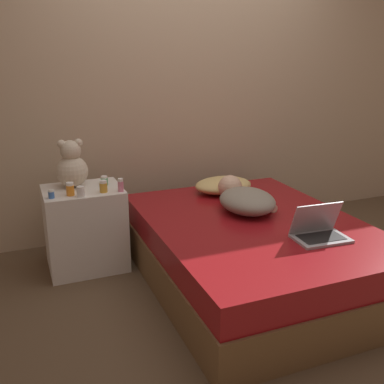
% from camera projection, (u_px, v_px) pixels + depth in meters
% --- Properties ---
extents(ground_plane, '(12.00, 12.00, 0.00)m').
position_uv_depth(ground_plane, '(251.00, 281.00, 3.18)').
color(ground_plane, brown).
extents(wall_back, '(8.00, 0.06, 2.60)m').
position_uv_depth(wall_back, '(189.00, 82.00, 3.85)').
color(wall_back, tan).
rests_on(wall_back, ground_plane).
extents(bed, '(1.39, 1.84, 0.46)m').
position_uv_depth(bed, '(253.00, 252.00, 3.11)').
color(bed, brown).
rests_on(bed, ground_plane).
extents(nightstand, '(0.56, 0.46, 0.61)m').
position_uv_depth(nightstand, '(85.00, 228.00, 3.32)').
color(nightstand, silver).
rests_on(nightstand, ground_plane).
extents(pillow, '(0.47, 0.36, 0.12)m').
position_uv_depth(pillow, '(223.00, 185.00, 3.63)').
color(pillow, tan).
rests_on(pillow, bed).
extents(person_lying, '(0.41, 0.66, 0.19)m').
position_uv_depth(person_lying, '(244.00, 198.00, 3.24)').
color(person_lying, gray).
rests_on(person_lying, bed).
extents(laptop, '(0.34, 0.24, 0.22)m').
position_uv_depth(laptop, '(319.00, 231.00, 2.74)').
color(laptop, '#9E9EA3').
rests_on(laptop, bed).
extents(teddy_bear, '(0.23, 0.23, 0.35)m').
position_uv_depth(teddy_bear, '(72.00, 166.00, 3.23)').
color(teddy_bear, beige).
rests_on(teddy_bear, nightstand).
extents(bottle_white, '(0.06, 0.06, 0.07)m').
position_uv_depth(bottle_white, '(81.00, 192.00, 3.04)').
color(bottle_white, white).
rests_on(bottle_white, nightstand).
extents(bottle_green, '(0.05, 0.05, 0.07)m').
position_uv_depth(bottle_green, '(104.00, 181.00, 3.31)').
color(bottle_green, '#3D8E4C').
rests_on(bottle_green, nightstand).
extents(bottle_pink, '(0.04, 0.04, 0.09)m').
position_uv_depth(bottle_pink, '(121.00, 185.00, 3.15)').
color(bottle_pink, pink).
rests_on(bottle_pink, nightstand).
extents(bottle_orange, '(0.06, 0.06, 0.09)m').
position_uv_depth(bottle_orange, '(70.00, 189.00, 3.07)').
color(bottle_orange, orange).
rests_on(bottle_orange, nightstand).
extents(bottle_blue, '(0.04, 0.04, 0.06)m').
position_uv_depth(bottle_blue, '(51.00, 194.00, 3.01)').
color(bottle_blue, '#3866B2').
rests_on(bottle_blue, nightstand).
extents(bottle_amber, '(0.05, 0.05, 0.09)m').
position_uv_depth(bottle_amber, '(103.00, 186.00, 3.14)').
color(bottle_amber, gold).
rests_on(bottle_amber, nightstand).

